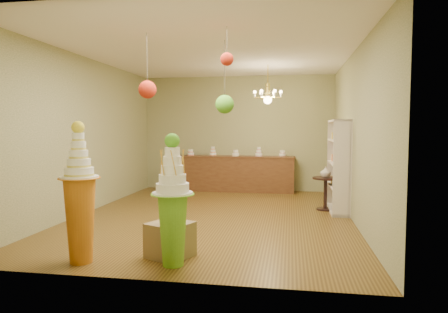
% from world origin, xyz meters
% --- Properties ---
extents(floor, '(6.50, 6.50, 0.00)m').
position_xyz_m(floor, '(0.00, 0.00, 0.00)').
color(floor, brown).
rests_on(floor, ground).
extents(ceiling, '(6.50, 6.50, 0.00)m').
position_xyz_m(ceiling, '(0.00, 0.00, 3.00)').
color(ceiling, white).
rests_on(ceiling, ground).
extents(wall_back, '(5.00, 0.04, 3.00)m').
position_xyz_m(wall_back, '(0.00, 3.25, 1.50)').
color(wall_back, '#969769').
rests_on(wall_back, ground).
extents(wall_front, '(5.00, 0.04, 3.00)m').
position_xyz_m(wall_front, '(0.00, -3.25, 1.50)').
color(wall_front, '#969769').
rests_on(wall_front, ground).
extents(wall_left, '(0.04, 6.50, 3.00)m').
position_xyz_m(wall_left, '(-2.50, 0.00, 1.50)').
color(wall_left, '#969769').
rests_on(wall_left, ground).
extents(wall_right, '(0.04, 6.50, 3.00)m').
position_xyz_m(wall_right, '(2.50, 0.00, 1.50)').
color(wall_right, '#969769').
rests_on(wall_right, ground).
extents(pedestal_green, '(0.60, 0.60, 1.57)m').
position_xyz_m(pedestal_green, '(0.04, -2.75, 0.65)').
color(pedestal_green, '#6DBA29').
rests_on(pedestal_green, floor).
extents(pedestal_orange, '(0.54, 0.54, 1.72)m').
position_xyz_m(pedestal_orange, '(-1.10, -2.83, 0.67)').
color(pedestal_orange, '#C56E16').
rests_on(pedestal_orange, floor).
extents(burlap_riser, '(0.64, 0.64, 0.44)m').
position_xyz_m(burlap_riser, '(-0.09, -2.45, 0.22)').
color(burlap_riser, olive).
rests_on(burlap_riser, floor).
extents(sideboard, '(3.04, 0.54, 1.16)m').
position_xyz_m(sideboard, '(0.00, 2.97, 0.48)').
color(sideboard, '#58331B').
rests_on(sideboard, floor).
extents(shelving_unit, '(0.33, 1.20, 1.80)m').
position_xyz_m(shelving_unit, '(2.34, 0.80, 0.90)').
color(shelving_unit, beige).
rests_on(shelving_unit, floor).
extents(round_table, '(0.55, 0.55, 0.66)m').
position_xyz_m(round_table, '(2.10, 0.89, 0.42)').
color(round_table, black).
rests_on(round_table, floor).
extents(vase, '(0.27, 0.27, 0.22)m').
position_xyz_m(vase, '(2.10, 0.89, 0.77)').
color(vase, beige).
rests_on(vase, round_table).
extents(pom_red_left, '(0.26, 0.26, 0.94)m').
position_xyz_m(pom_red_left, '(-0.64, -1.71, 2.19)').
color(pom_red_left, '#433F30').
rests_on(pom_red_left, ceiling).
extents(pom_green_mid, '(0.29, 0.29, 1.14)m').
position_xyz_m(pom_green_mid, '(0.38, -1.06, 2.01)').
color(pom_green_mid, '#433F30').
rests_on(pom_green_mid, ceiling).
extents(pom_red_right, '(0.18, 0.18, 0.53)m').
position_xyz_m(pom_red_right, '(0.54, -1.86, 2.56)').
color(pom_red_right, '#433F30').
rests_on(pom_red_right, ceiling).
extents(chandelier, '(0.69, 0.69, 0.85)m').
position_xyz_m(chandelier, '(0.90, 1.47, 2.30)').
color(chandelier, '#E8CD51').
rests_on(chandelier, ceiling).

